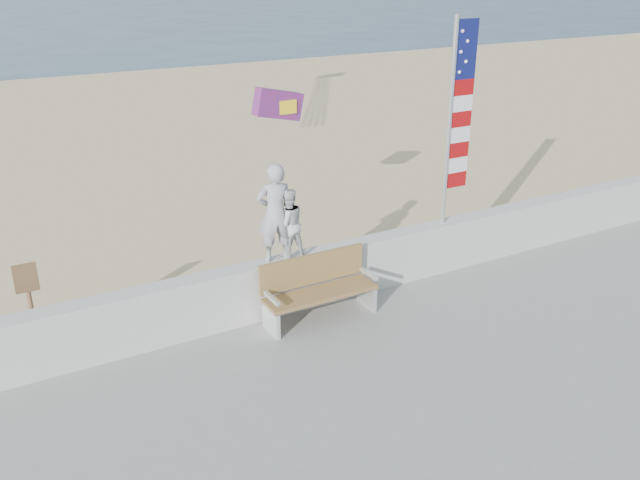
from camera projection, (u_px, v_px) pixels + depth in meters
The scene contains 9 objects.
ground at pixel (371, 375), 9.46m from camera, with size 220.00×220.00×0.00m, color #314962.
sand at pixel (169, 193), 16.68m from camera, with size 90.00×40.00×0.08m, color beige.
seawall at pixel (303, 280), 10.82m from camera, with size 30.00×0.35×0.90m, color beige.
adult at pixel (275, 213), 10.15m from camera, with size 0.56×0.37×1.54m, color #A0A0A6.
child at pixel (288, 224), 10.32m from camera, with size 0.54×0.42×1.11m, color silver.
bench at pixel (318, 287), 10.44m from camera, with size 1.80×0.57×1.00m.
flag at pixel (456, 114), 11.24m from camera, with size 0.50×0.08×3.50m.
parafoil_kite at pixel (279, 104), 12.83m from camera, with size 1.04×0.33×0.70m.
sign at pixel (30, 303), 9.43m from camera, with size 0.32×0.07×1.46m.
Camera 1 is at (-4.57, -6.62, 5.36)m, focal length 38.00 mm.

